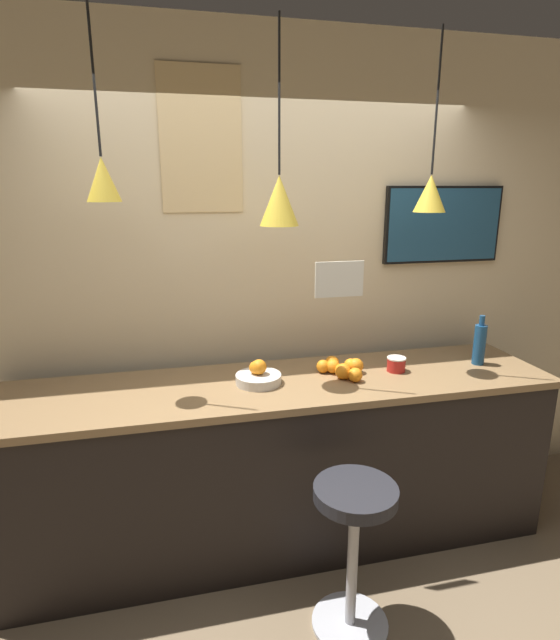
{
  "coord_description": "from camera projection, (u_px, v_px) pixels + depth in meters",
  "views": [
    {
      "loc": [
        -0.58,
        -1.8,
        2.03
      ],
      "look_at": [
        0.0,
        0.68,
        1.34
      ],
      "focal_mm": 28.0,
      "sensor_mm": 36.0,
      "label": 1
    }
  ],
  "objects": [
    {
      "name": "service_counter",
      "position": [
        280.0,
        463.0,
        2.85
      ],
      "size": [
        3.06,
        0.7,
        0.99
      ],
      "color": "black",
      "rests_on": "ground_plane"
    },
    {
      "name": "juice_bottle",
      "position": [
        480.0,
        344.0,
        2.97
      ],
      "size": [
        0.07,
        0.07,
        0.3
      ],
      "color": "navy",
      "rests_on": "service_counter"
    },
    {
      "name": "pendant_lamp_left",
      "position": [
        103.0,
        178.0,
        2.28
      ],
      "size": [
        0.16,
        0.16,
        0.84
      ],
      "color": "black"
    },
    {
      "name": "wall_poster",
      "position": [
        201.0,
        140.0,
        2.72
      ],
      "size": [
        0.45,
        0.01,
        0.77
      ],
      "color": "#DBBC84"
    },
    {
      "name": "orange_pile",
      "position": [
        343.0,
        368.0,
        2.81
      ],
      "size": [
        0.26,
        0.28,
        0.09
      ],
      "color": "orange",
      "rests_on": "service_counter"
    },
    {
      "name": "bar_stool",
      "position": [
        354.0,
        528.0,
        2.25
      ],
      "size": [
        0.38,
        0.38,
        0.75
      ],
      "color": "#B7B7BC",
      "rests_on": "ground_plane"
    },
    {
      "name": "spread_jar",
      "position": [
        396.0,
        364.0,
        2.87
      ],
      "size": [
        0.11,
        0.11,
        0.08
      ],
      "color": "red",
      "rests_on": "service_counter"
    },
    {
      "name": "pendant_lamp_middle",
      "position": [
        279.0,
        200.0,
        2.49
      ],
      "size": [
        0.2,
        0.2,
        0.97
      ],
      "color": "black"
    },
    {
      "name": "ground_plane",
      "position": [
        313.0,
        632.0,
        2.35
      ],
      "size": [
        14.0,
        14.0,
        0.0
      ],
      "primitive_type": "plane",
      "color": "#756047"
    },
    {
      "name": "pendant_lamp_right",
      "position": [
        430.0,
        192.0,
        2.66
      ],
      "size": [
        0.17,
        0.17,
        0.91
      ],
      "color": "black"
    },
    {
      "name": "mounted_tv",
      "position": [
        443.0,
        225.0,
        3.16
      ],
      "size": [
        0.79,
        0.04,
        0.48
      ],
      "color": "black"
    },
    {
      "name": "back_wall",
      "position": [
        263.0,
        284.0,
        3.04
      ],
      "size": [
        8.0,
        0.06,
        2.9
      ],
      "color": "beige",
      "rests_on": "ground_plane"
    },
    {
      "name": "fruit_bowl",
      "position": [
        258.0,
        375.0,
        2.69
      ],
      "size": [
        0.25,
        0.25,
        0.13
      ],
      "color": "beige",
      "rests_on": "service_counter"
    },
    {
      "name": "hanging_menu_board",
      "position": [
        339.0,
        279.0,
        2.36
      ],
      "size": [
        0.24,
        0.01,
        0.17
      ],
      "color": "silver"
    }
  ]
}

